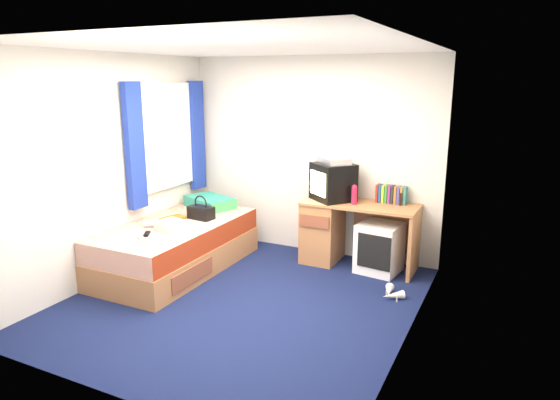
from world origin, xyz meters
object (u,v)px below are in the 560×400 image
at_px(vcr, 334,160).
at_px(magazine, 174,218).
at_px(remote_control, 147,234).
at_px(desk, 337,229).
at_px(pink_water_bottle, 354,196).
at_px(picture_frame, 401,198).
at_px(white_heels, 391,293).
at_px(bed, 177,247).
at_px(storage_cube, 380,248).
at_px(aerosol_can, 351,194).
at_px(water_bottle, 153,224).
at_px(colour_swatch_fan, 142,239).
at_px(pillow, 210,202).
at_px(crt_tv, 333,182).
at_px(towel, 172,226).
at_px(handbag, 201,212).

bearing_deg(vcr, magazine, -108.83).
height_order(magazine, remote_control, remote_control).
xyz_separation_m(desk, pink_water_bottle, (0.22, -0.09, 0.44)).
bearing_deg(magazine, picture_frame, 22.64).
distance_m(picture_frame, remote_control, 2.80).
distance_m(vcr, white_heels, 1.64).
bearing_deg(bed, picture_frame, 27.23).
relative_size(storage_cube, vcr, 1.50).
bearing_deg(picture_frame, vcr, -177.90).
height_order(picture_frame, aerosol_can, aerosol_can).
bearing_deg(picture_frame, pink_water_bottle, -162.63).
bearing_deg(remote_control, bed, 57.86).
height_order(vcr, pink_water_bottle, vcr).
xyz_separation_m(bed, water_bottle, (-0.15, -0.20, 0.31)).
relative_size(water_bottle, colour_swatch_fan, 0.91).
bearing_deg(picture_frame, colour_swatch_fan, -148.79).
bearing_deg(aerosol_can, bed, -148.77).
relative_size(pillow, picture_frame, 4.38).
bearing_deg(colour_swatch_fan, remote_control, 115.78).
bearing_deg(crt_tv, white_heels, -0.03).
xyz_separation_m(water_bottle, colour_swatch_fan, (0.21, -0.42, -0.03)).
xyz_separation_m(bed, storage_cube, (2.09, 0.94, 0.01)).
relative_size(aerosol_can, water_bottle, 0.96).
relative_size(vcr, pink_water_bottle, 1.87).
relative_size(crt_tv, towel, 1.91).
bearing_deg(pink_water_bottle, vcr, 162.57).
xyz_separation_m(pillow, white_heels, (2.46, -0.47, -0.57)).
bearing_deg(magazine, handbag, 24.98).
height_order(bed, pink_water_bottle, pink_water_bottle).
bearing_deg(remote_control, magazine, 71.34).
bearing_deg(picture_frame, bed, -160.59).
height_order(pillow, magazine, pillow).
height_order(vcr, water_bottle, vcr).
bearing_deg(picture_frame, desk, -176.71).
height_order(crt_tv, towel, crt_tv).
xyz_separation_m(pink_water_bottle, colour_swatch_fan, (-1.72, -1.56, -0.30)).
xyz_separation_m(aerosol_can, water_bottle, (-1.85, -1.24, -0.27)).
relative_size(desk, towel, 4.23).
bearing_deg(desk, crt_tv, 179.78).
bearing_deg(vcr, aerosol_can, 45.13).
distance_m(vcr, handbag, 1.65).
bearing_deg(pillow, magazine, -97.07).
height_order(bed, picture_frame, picture_frame).
distance_m(desk, colour_swatch_fan, 2.23).
xyz_separation_m(picture_frame, magazine, (-2.39, -1.00, -0.27)).
bearing_deg(towel, storage_cube, 30.83).
bearing_deg(crt_tv, storage_cube, 30.62).
bearing_deg(white_heels, pillow, 169.25).
relative_size(handbag, water_bottle, 1.57).
bearing_deg(crt_tv, picture_frame, 48.20).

